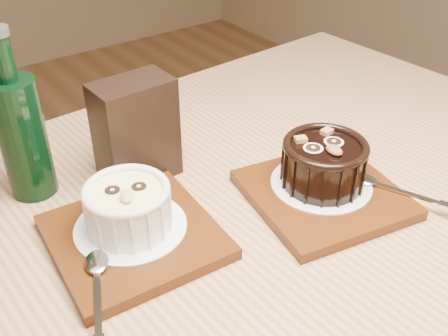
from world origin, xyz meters
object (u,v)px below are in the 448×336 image
object	(u,v)px
ramekin_white	(128,205)
ramekin_dark	(324,161)
green_bottle	(22,134)
tray_left	(134,237)
tray_right	(323,194)
table	(233,287)
condiment_stand	(136,131)

from	to	relation	value
ramekin_white	ramekin_dark	size ratio (longest dim) A/B	0.92
ramekin_dark	green_bottle	bearing A→B (deg)	150.62
tray_left	ramekin_dark	size ratio (longest dim) A/B	1.68
tray_left	tray_right	world-z (taller)	same
table	tray_right	size ratio (longest dim) A/B	6.89
ramekin_white	green_bottle	world-z (taller)	green_bottle
ramekin_dark	condiment_stand	world-z (taller)	condiment_stand
table	ramekin_white	distance (m)	0.18
table	tray_right	bearing A→B (deg)	-6.49
ramekin_white	ramekin_dark	world-z (taller)	ramekin_dark
green_bottle	ramekin_dark	bearing A→B (deg)	-37.28
table	condiment_stand	world-z (taller)	condiment_stand
ramekin_dark	table	bearing A→B (deg)	-173.69
ramekin_white	tray_right	distance (m)	0.25
tray_right	table	bearing A→B (deg)	173.51
ramekin_dark	tray_right	bearing A→B (deg)	-110.12
green_bottle	ramekin_white	bearing A→B (deg)	-69.60
ramekin_white	green_bottle	bearing A→B (deg)	133.20
condiment_stand	green_bottle	size ratio (longest dim) A/B	0.64
tray_right	ramekin_dark	distance (m)	0.04
tray_right	green_bottle	size ratio (longest dim) A/B	0.82
tray_right	condiment_stand	distance (m)	0.26
table	ramekin_white	bearing A→B (deg)	146.90
condiment_stand	green_bottle	xyz separation A→B (m)	(-0.13, 0.05, 0.02)
condiment_stand	green_bottle	world-z (taller)	green_bottle
green_bottle	tray_right	bearing A→B (deg)	-39.20
ramekin_white	ramekin_dark	distance (m)	0.25
table	tray_right	distance (m)	0.17
ramekin_dark	condiment_stand	xyz separation A→B (m)	(-0.17, 0.17, 0.02)
tray_left	condiment_stand	world-z (taller)	condiment_stand
table	tray_left	xyz separation A→B (m)	(-0.10, 0.06, 0.10)
tray_left	ramekin_dark	distance (m)	0.25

